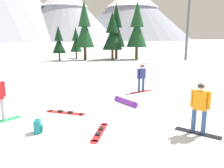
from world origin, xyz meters
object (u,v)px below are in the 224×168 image
object	(u,v)px
loose_snowboard_far_spare	(126,102)
pine_tree_slender	(112,34)
pine_tree_broad	(85,28)
pine_tree_short	(76,41)
loose_snowboard_near_right	(100,132)
pine_tree_leaning	(59,42)
loose_snowboard_near_left	(65,112)
pine_tree_tall	(116,29)
snowboarder_background	(141,77)
ski_lift_tower	(189,10)
snowboarder_foreground	(200,107)
backpack_teal	(38,127)
pine_tree_twin	(137,28)

from	to	relation	value
loose_snowboard_far_spare	pine_tree_slender	distance (m)	22.09
pine_tree_broad	pine_tree_short	world-z (taller)	pine_tree_broad
loose_snowboard_near_right	pine_tree_leaning	xyz separation A→B (m)	(-4.40, 24.88, 2.58)
loose_snowboard_near_right	pine_tree_slender	world-z (taller)	pine_tree_slender
loose_snowboard_near_left	pine_tree_tall	xyz separation A→B (m)	(5.23, 24.67, 4.38)
snowboarder_background	loose_snowboard_near_left	size ratio (longest dim) A/B	0.93
pine_tree_tall	pine_tree_short	world-z (taller)	pine_tree_tall
snowboarder_background	ski_lift_tower	size ratio (longest dim) A/B	0.13
snowboarder_foreground	pine_tree_slender	xyz separation A→B (m)	(-0.16, 25.28, 2.72)
loose_snowboard_near_left	pine_tree_tall	size ratio (longest dim) A/B	0.22
loose_snowboard_near_left	pine_tree_broad	bearing A→B (deg)	88.68
snowboarder_foreground	loose_snowboard_far_spare	bearing A→B (deg)	117.56
loose_snowboard_far_spare	pine_tree_broad	bearing A→B (deg)	95.74
backpack_teal	pine_tree_slender	distance (m)	25.43
loose_snowboard_near_left	ski_lift_tower	bearing A→B (deg)	55.37
backpack_teal	pine_tree_slender	size ratio (longest dim) A/B	0.07
snowboarder_background	pine_tree_slender	size ratio (longest dim) A/B	0.25
loose_snowboard_near_right	pine_tree_tall	world-z (taller)	pine_tree_tall
loose_snowboard_near_right	loose_snowboard_near_left	xyz separation A→B (m)	(-1.35, 2.14, -0.00)
loose_snowboard_far_spare	pine_tree_broad	xyz separation A→B (m)	(-2.22, 22.06, 4.33)
pine_tree_short	snowboarder_foreground	bearing A→B (deg)	-79.04
pine_tree_short	ski_lift_tower	xyz separation A→B (m)	(15.75, -4.00, 4.28)
loose_snowboard_near_right	pine_tree_leaning	world-z (taller)	pine_tree_leaning
loose_snowboard_far_spare	pine_tree_broad	world-z (taller)	pine_tree_broad
pine_tree_broad	snowboarder_background	bearing A→B (deg)	-79.88
pine_tree_slender	pine_tree_twin	size ratio (longest dim) A/B	0.81
pine_tree_broad	ski_lift_tower	xyz separation A→B (m)	(14.37, -1.48, 2.41)
pine_tree_slender	snowboarder_foreground	bearing A→B (deg)	-89.64
pine_tree_broad	loose_snowboard_near_left	bearing A→B (deg)	-91.32
loose_snowboard_near_left	pine_tree_twin	bearing A→B (deg)	70.88
pine_tree_broad	pine_tree_tall	world-z (taller)	pine_tree_broad
pine_tree_broad	pine_tree_twin	bearing A→B (deg)	1.24
loose_snowboard_near_right	pine_tree_tall	xyz separation A→B (m)	(3.89, 26.81, 4.38)
pine_tree_broad	pine_tree_twin	world-z (taller)	pine_tree_twin
loose_snowboard_near_right	pine_tree_tall	distance (m)	27.44
pine_tree_short	loose_snowboard_near_right	bearing A→B (deg)	-85.47
pine_tree_short	ski_lift_tower	size ratio (longest dim) A/B	0.39
snowboarder_foreground	ski_lift_tower	bearing A→B (deg)	66.85
pine_tree_leaning	pine_tree_twin	bearing A→B (deg)	2.43
loose_snowboard_near_right	loose_snowboard_near_left	distance (m)	2.53
snowboarder_foreground	backpack_teal	distance (m)	5.38
pine_tree_tall	pine_tree_twin	xyz separation A→B (m)	(2.82, -1.46, 0.07)
pine_tree_broad	ski_lift_tower	distance (m)	14.64
pine_tree_short	pine_tree_slender	bearing A→B (deg)	-28.17
snowboarder_foreground	pine_tree_slender	bearing A→B (deg)	90.36
snowboarder_background	loose_snowboard_far_spare	bearing A→B (deg)	-119.22
snowboarder_foreground	loose_snowboard_near_left	size ratio (longest dim) A/B	0.98
snowboarder_background	pine_tree_slender	distance (m)	19.62
pine_tree_slender	backpack_teal	bearing A→B (deg)	-101.77
snowboarder_foreground	loose_snowboard_far_spare	world-z (taller)	snowboarder_foreground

